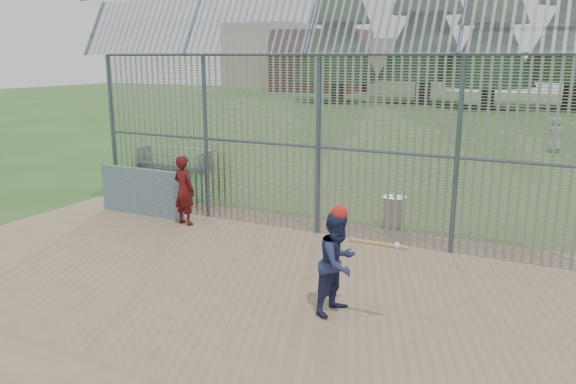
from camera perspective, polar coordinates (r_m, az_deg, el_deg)
The scene contains 11 objects.
ground at distance 10.02m, azimuth -5.19°, elevation -9.67°, with size 120.00×120.00×0.00m, color #2D511E.
dirt_infield at distance 9.63m, azimuth -6.77°, elevation -10.64°, with size 14.00×10.00×0.02m, color #756047.
dugout_wall at distance 14.69m, azimuth -14.65°, elevation 0.03°, with size 2.50×0.12×1.20m, color #38566B.
batter at distance 8.81m, azimuth 5.10°, elevation -7.18°, with size 0.79×0.61×1.62m, color navy.
onlooker at distance 13.57m, azimuth -10.51°, elevation 0.19°, with size 0.61×0.40×1.67m, color maroon.
bg_kid_standing at distance 26.41m, azimuth 25.49°, elevation 5.33°, with size 0.75×0.49×1.53m, color gray.
batting_gear at distance 8.50m, azimuth 6.08°, elevation -2.88°, with size 1.25×0.39×0.51m.
trash_can at distance 13.51m, azimuth 10.73°, elevation -1.97°, with size 0.56×0.56×0.82m.
bleacher at distance 20.74m, azimuth -11.54°, elevation 3.47°, with size 3.00×0.95×0.72m.
backstop_fence at distance 11.76m, azimuth 11.13°, elevation 5.57°, with size 20.09×0.81×5.30m.
distant_buildings at distance 70.16m, azimuth 3.01°, elevation 13.26°, with size 26.50×10.50×8.00m.
Camera 1 is at (4.89, -7.80, 3.94)m, focal length 35.00 mm.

